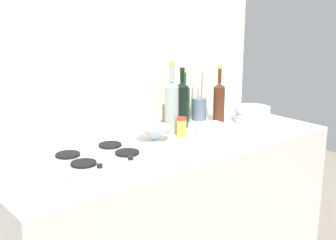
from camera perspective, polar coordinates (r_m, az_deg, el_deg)
name	(u,v)px	position (r m, az deg, el deg)	size (l,w,h in m)	color
counter_block	(168,223)	(2.41, 0.00, -13.25)	(1.80, 0.70, 0.90)	beige
backsplash_panel	(125,82)	(2.47, -5.63, 4.99)	(1.90, 0.06, 2.33)	beige
stovetop_hob	(98,157)	(2.01, -9.08, -4.73)	(0.44, 0.32, 0.04)	#B2B2B7
plate_stack	(252,114)	(2.66, 10.88, 0.72)	(0.21, 0.21, 0.09)	white
wine_bottle_leftmost	(172,106)	(2.36, 0.47, 1.78)	(0.07, 0.07, 0.39)	gray
wine_bottle_mid_left	(219,102)	(2.59, 6.62, 2.31)	(0.07, 0.07, 0.34)	#472314
wine_bottle_mid_right	(184,102)	(2.61, 2.09, 2.37)	(0.07, 0.07, 0.32)	#19471E
wine_bottle_rightmost	(182,104)	(2.49, 1.82, 2.14)	(0.07, 0.07, 0.34)	black
mixing_bowl	(154,134)	(2.23, -1.84, -1.77)	(0.17, 0.17, 0.08)	silver
butter_dish	(211,130)	(2.35, 5.59, -1.27)	(0.13, 0.08, 0.07)	white
utensil_crock	(199,108)	(2.68, 4.05, 1.53)	(0.09, 0.09, 0.29)	slate
condiment_jar_front	(182,127)	(2.33, 1.76, -0.91)	(0.06, 0.06, 0.10)	gold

